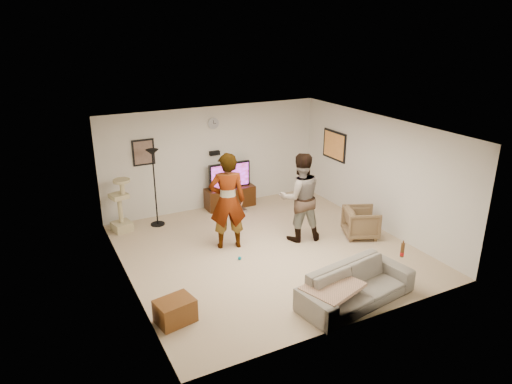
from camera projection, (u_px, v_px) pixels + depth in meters
name	position (u px, v px, depth m)	size (l,w,h in m)	color
floor	(267.00, 250.00, 9.41)	(5.50, 5.50, 0.02)	tan
ceiling	(268.00, 128.00, 8.54)	(5.50, 5.50, 0.02)	white
wall_back	(214.00, 158.00, 11.27)	(5.50, 0.04, 2.50)	silver
wall_front	(359.00, 251.00, 6.68)	(5.50, 0.04, 2.50)	silver
wall_left	(124.00, 218.00, 7.79)	(0.04, 5.50, 2.50)	silver
wall_right	(378.00, 173.00, 10.16)	(0.04, 5.50, 2.50)	silver
wall_clock	(213.00, 123.00, 10.95)	(0.26, 0.26, 0.04)	white
wall_speaker	(215.00, 153.00, 11.18)	(0.25, 0.10, 0.10)	black
picture_back	(143.00, 152.00, 10.40)	(0.42, 0.03, 0.52)	brown
picture_right	(334.00, 145.00, 11.40)	(0.03, 0.78, 0.62)	#E58F43
tv_stand	(230.00, 197.00, 11.54)	(1.23, 0.45, 0.51)	black
console_box	(237.00, 211.00, 11.29)	(0.40, 0.30, 0.07)	#AEAFB9
tv	(230.00, 175.00, 11.34)	(1.06, 0.08, 0.63)	black
tv_screen	(230.00, 176.00, 11.30)	(0.98, 0.01, 0.56)	#A52FE5
floor_lamp	(155.00, 188.00, 10.30)	(0.32, 0.32, 1.76)	black
cat_tree	(120.00, 205.00, 10.08)	(0.39, 0.39, 1.21)	tan
person_left	(228.00, 201.00, 9.22)	(0.73, 0.48, 2.00)	gray
person_right	(300.00, 197.00, 9.59)	(0.92, 0.71, 1.89)	#3C489D
sofa	(356.00, 285.00, 7.58)	(2.05, 0.80, 0.60)	slate
throw_blanket	(333.00, 287.00, 7.34)	(0.90, 0.70, 0.06)	tan
beer_bottle	(402.00, 250.00, 7.84)	(0.06, 0.06, 0.25)	#583416
armchair	(361.00, 222.00, 9.92)	(0.68, 0.70, 0.64)	brown
side_table	(175.00, 311.00, 7.10)	(0.57, 0.43, 0.38)	#593214
toy_ball	(240.00, 258.00, 9.01)	(0.07, 0.07, 0.07)	#006B89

